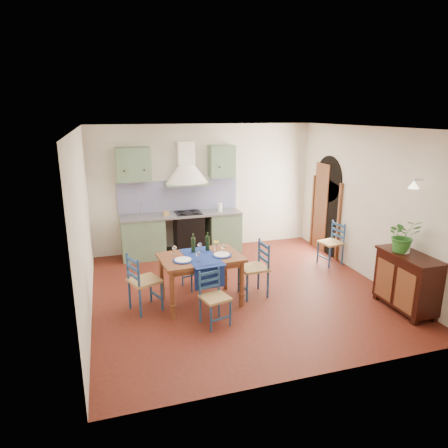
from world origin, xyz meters
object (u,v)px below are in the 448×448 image
(chair_near, at_px, (214,297))
(potted_plant, at_px, (403,235))
(dining_table, at_px, (201,262))
(sideboard, at_px, (407,280))

(chair_near, bearing_deg, potted_plant, -6.27)
(chair_near, relative_size, potted_plant, 1.52)
(potted_plant, bearing_deg, dining_table, 161.07)
(chair_near, xyz_separation_m, sideboard, (3.00, -0.46, 0.09))
(dining_table, bearing_deg, potted_plant, -18.93)
(sideboard, bearing_deg, chair_near, 171.20)
(dining_table, bearing_deg, chair_near, -88.08)
(dining_table, distance_m, chair_near, 0.76)
(chair_near, height_order, potted_plant, potted_plant)
(chair_near, height_order, sideboard, sideboard)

